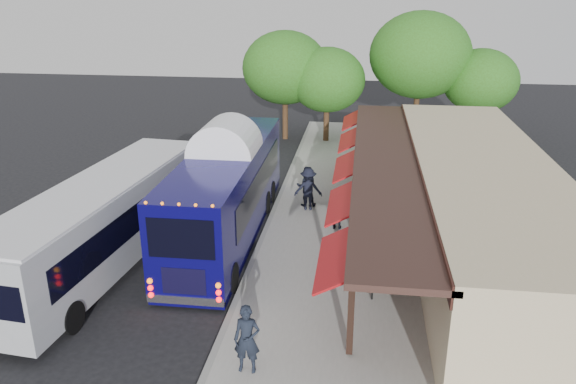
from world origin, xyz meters
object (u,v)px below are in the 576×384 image
at_px(ped_a, 247,339).
at_px(sign_board, 373,278).
at_px(city_bus, 104,220).
at_px(ped_d, 308,189).
at_px(coach_bus, 227,187).
at_px(ped_b, 306,186).
at_px(ped_c, 338,211).

relative_size(ped_a, sign_board, 1.72).
height_order(city_bus, ped_d, city_bus).
xyz_separation_m(coach_bus, city_bus, (-3.79, -3.20, -0.29)).
height_order(ped_b, ped_c, ped_b).
height_order(ped_a, ped_d, ped_d).
bearing_deg(ped_c, ped_d, -49.73).
xyz_separation_m(city_bus, ped_c, (8.25, 4.02, -0.86)).
relative_size(ped_c, sign_board, 1.39).
bearing_deg(ped_b, ped_c, 112.83).
bearing_deg(sign_board, ped_a, -130.66).
distance_m(city_bus, sign_board, 9.80).
xyz_separation_m(ped_b, ped_c, (1.56, -2.47, -0.17)).
height_order(ped_b, sign_board, ped_b).
xyz_separation_m(coach_bus, ped_b, (2.90, 3.29, -0.99)).
relative_size(ped_a, ped_c, 1.23).
bearing_deg(ped_d, ped_b, -79.01).
bearing_deg(sign_board, ped_c, 102.67).
bearing_deg(coach_bus, ped_c, 10.19).
bearing_deg(sign_board, city_bus, 169.63).
bearing_deg(city_bus, ped_a, -35.63).
distance_m(ped_b, ped_d, 0.49).
bearing_deg(ped_c, ped_b, -53.12).
distance_m(city_bus, ped_d, 9.12).
xyz_separation_m(coach_bus, ped_a, (2.59, -8.73, -0.97)).
relative_size(ped_c, ped_d, 0.80).
bearing_deg(coach_bus, sign_board, -38.83).
distance_m(coach_bus, ped_b, 4.50).
bearing_deg(ped_c, city_bus, 30.64).
distance_m(ped_a, ped_d, 11.56).
bearing_deg(coach_bus, ped_a, -73.78).
bearing_deg(sign_board, ped_b, 108.72).
relative_size(ped_b, ped_c, 1.21).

